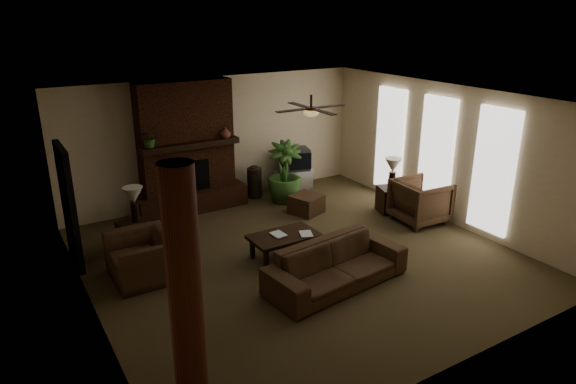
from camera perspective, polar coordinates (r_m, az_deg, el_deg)
room_shell at (r=8.68m, az=1.37°, el=1.10°), size 7.00×7.00×7.00m
fireplace at (r=11.20m, az=-11.09°, el=3.71°), size 2.40×0.70×2.80m
windows at (r=11.01m, az=16.14°, el=4.07°), size 0.08×3.65×2.35m
log_column at (r=5.51m, az=-11.36°, el=-10.87°), size 0.36×0.36×2.80m
doorway at (r=9.32m, az=-23.18°, el=-1.51°), size 0.10×1.00×2.10m
ceiling_fan at (r=8.85m, az=2.58°, el=9.02°), size 1.35×1.35×0.37m
sofa at (r=8.17m, az=5.42°, el=-7.35°), size 2.43×0.96×0.93m
armchair_left at (r=8.66m, az=-15.93°, el=-6.24°), size 0.73×1.13×0.98m
armchair_right at (r=10.84m, az=14.54°, el=-0.77°), size 0.97×1.02×0.99m
coffee_table at (r=9.05m, az=-0.45°, el=-5.11°), size 1.20×0.70×0.43m
ottoman at (r=11.06m, az=2.06°, el=-1.34°), size 0.77×0.77×0.40m
tv_stand at (r=12.50m, az=0.60°, el=1.42°), size 0.90×0.60×0.50m
tv at (r=12.36m, az=0.78°, el=3.69°), size 0.77×0.69×0.52m
floor_vase at (r=11.94m, az=-3.74°, el=1.42°), size 0.34×0.34×0.77m
floor_plant at (r=11.65m, az=-0.40°, el=0.77°), size 1.19×1.57×0.78m
side_table_left at (r=9.74m, az=-16.63°, el=-4.75°), size 0.59×0.59×0.55m
lamp_left at (r=9.51m, az=-16.79°, el=-0.62°), size 0.45×0.45×0.65m
side_table_right at (r=11.32m, az=11.32°, el=-0.82°), size 0.63×0.63×0.55m
lamp_right at (r=11.09m, az=11.59°, el=2.69°), size 0.43×0.43×0.65m
mantel_plant at (r=10.58m, az=-15.12°, el=5.66°), size 0.43×0.47×0.33m
mantel_vase at (r=11.10m, az=-6.96°, el=6.54°), size 0.25×0.26×0.22m
book_a at (r=8.89m, az=-1.67°, el=-4.14°), size 0.22×0.04×0.29m
book_b at (r=8.96m, az=1.36°, el=-3.95°), size 0.21×0.10×0.29m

